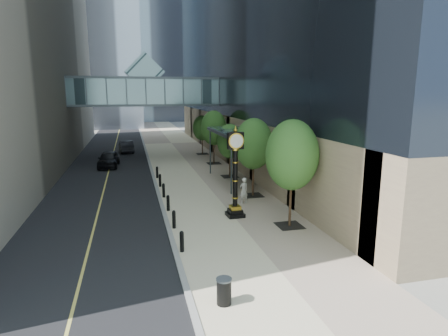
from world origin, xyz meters
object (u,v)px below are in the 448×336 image
Objects in this scene: car_near at (109,159)px; trash_bin at (224,292)px; street_clock at (235,179)px; car_far at (126,146)px; pedestrian at (244,191)px.

trash_bin is at bearing -75.66° from car_near.
street_clock reaches higher than car_far.
street_clock reaches higher than pedestrian.
car_near is at bearing -76.90° from pedestrian.
street_clock is at bearing 44.17° from pedestrian.
car_near reaches higher than car_far.
trash_bin is 0.51× the size of pedestrian.
car_far is at bearing 100.57° from street_clock.
pedestrian is 18.30m from car_near.
trash_bin is at bearing 51.79° from pedestrian.
pedestrian is (4.25, 11.56, 0.44)m from trash_bin.
trash_bin is 0.20× the size of car_far.
pedestrian is 26.28m from car_far.
pedestrian is (1.29, 2.45, -1.41)m from street_clock.
car_far is at bearing 95.53° from trash_bin.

